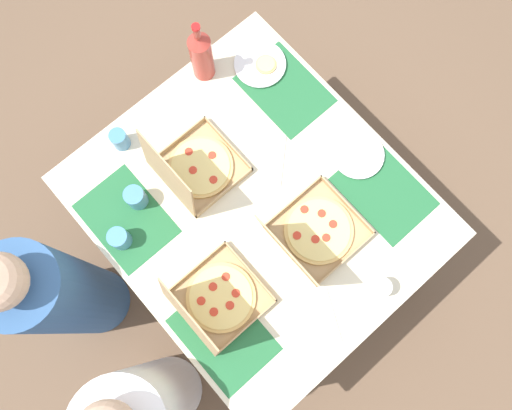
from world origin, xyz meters
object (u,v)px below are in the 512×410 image
pizza_box_corner_left (194,169)px  cup_clear_left (136,198)px  plate_near_right (261,64)px  plate_near_left (358,155)px  soda_bottle (201,55)px  cup_dark (120,139)px  diner_right_seat (62,294)px  cup_clear_right (380,288)px  diner_left_seat (147,406)px  cup_red (120,239)px  pizza_box_center (214,302)px  pizza_box_edge_far (312,235)px

pizza_box_corner_left → cup_clear_left: (0.06, 0.24, -0.00)m
plate_near_right → cup_clear_left: bearing=99.4°
plate_near_left → plate_near_right: (0.55, 0.03, 0.00)m
soda_bottle → cup_clear_left: 0.61m
plate_near_right → soda_bottle: (0.13, 0.19, 0.12)m
cup_dark → diner_right_seat: bearing=113.3°
plate_near_right → cup_clear_right: cup_clear_right is taller
plate_near_left → pizza_box_corner_left: bearing=55.1°
plate_near_right → soda_bottle: size_ratio=0.67×
cup_dark → diner_left_seat: 1.05m
cup_clear_left → diner_left_seat: 0.82m
diner_left_seat → cup_clear_left: bearing=-39.2°
cup_red → diner_right_seat: diner_right_seat is taller
pizza_box_corner_left → cup_red: (-0.03, 0.38, -0.01)m
pizza_box_corner_left → diner_left_seat: size_ratio=0.27×
pizza_box_corner_left → soda_bottle: pizza_box_corner_left is taller
cup_red → diner_right_seat: (0.06, 0.35, -0.27)m
pizza_box_center → cup_clear_right: bearing=-126.5°
plate_near_right → cup_red: (-0.20, 0.88, 0.04)m
pizza_box_center → cup_red: 0.43m
plate_near_left → soda_bottle: 0.73m
plate_near_left → diner_right_seat: diner_right_seat is taller
soda_bottle → cup_clear_right: size_ratio=3.79×
pizza_box_center → soda_bottle: 0.95m
soda_bottle → diner_left_seat: size_ratio=0.27×
pizza_box_corner_left → plate_near_right: 0.53m
cup_clear_right → soda_bottle: bearing=-4.6°
pizza_box_center → plate_near_left: bearing=-85.2°
cup_clear_right → cup_clear_left: 0.97m
cup_dark → cup_clear_right: size_ratio=1.05×
cup_clear_left → pizza_box_edge_far: bearing=-143.6°
pizza_box_edge_far → soda_bottle: pizza_box_edge_far is taller
pizza_box_center → diner_left_seat: bearing=103.2°
plate_near_left → diner_left_seat: diner_left_seat is taller
pizza_box_center → pizza_box_corner_left: (0.44, -0.27, -0.00)m
pizza_box_center → cup_clear_left: pizza_box_center is taller
pizza_box_edge_far → diner_right_seat: size_ratio=0.30×
pizza_box_corner_left → cup_red: bearing=93.9°
cup_clear_right → cup_red: bearing=38.0°
soda_bottle → cup_red: bearing=116.1°
diner_right_seat → pizza_box_corner_left: bearing=-92.5°
plate_near_left → soda_bottle: size_ratio=0.64×
cup_dark → diner_left_seat: (-0.83, 0.59, -0.25)m
plate_near_right → diner_right_seat: 1.26m
soda_bottle → cup_red: (-0.34, 0.69, -0.09)m
plate_near_right → soda_bottle: bearing=55.0°
pizza_box_corner_left → diner_right_seat: 0.78m
pizza_box_corner_left → pizza_box_edge_far: bearing=-161.3°
plate_near_right → cup_dark: bearing=80.6°
pizza_box_corner_left → diner_right_seat: bearing=87.5°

